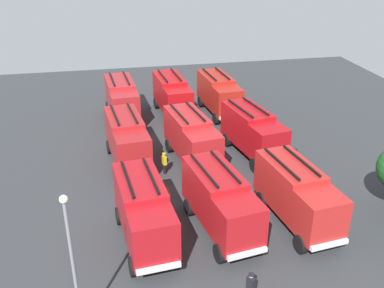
# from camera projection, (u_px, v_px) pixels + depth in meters

# --- Properties ---
(ground_plane) EXTENTS (56.18, 56.18, 0.00)m
(ground_plane) POSITION_uv_depth(u_px,v_px,m) (192.00, 160.00, 35.93)
(ground_plane) COLOR #2D3033
(fire_truck_0) EXTENTS (7.37, 3.21, 3.88)m
(fire_truck_0) POSITION_uv_depth(u_px,v_px,m) (122.00, 98.00, 42.85)
(fire_truck_0) COLOR maroon
(fire_truck_0) RESTS_ON ground
(fire_truck_1) EXTENTS (7.42, 3.37, 3.88)m
(fire_truck_1) POSITION_uv_depth(u_px,v_px,m) (127.00, 138.00, 34.48)
(fire_truck_1) COLOR maroon
(fire_truck_1) RESTS_ON ground
(fire_truck_2) EXTENTS (7.40, 3.32, 3.88)m
(fire_truck_2) POSITION_uv_depth(u_px,v_px,m) (144.00, 211.00, 25.55)
(fire_truck_2) COLOR #A31319
(fire_truck_2) RESTS_ON ground
(fire_truck_3) EXTENTS (7.38, 3.24, 3.88)m
(fire_truck_3) POSITION_uv_depth(u_px,v_px,m) (172.00, 94.00, 43.87)
(fire_truck_3) COLOR #AC0F13
(fire_truck_3) RESTS_ON ground
(fire_truck_4) EXTENTS (7.48, 3.62, 3.88)m
(fire_truck_4) POSITION_uv_depth(u_px,v_px,m) (192.00, 137.00, 34.78)
(fire_truck_4) COLOR #AC1E20
(fire_truck_4) RESTS_ON ground
(fire_truck_5) EXTENTS (7.50, 3.67, 3.88)m
(fire_truck_5) POSITION_uv_depth(u_px,v_px,m) (221.00, 200.00, 26.52)
(fire_truck_5) COLOR #A31419
(fire_truck_5) RESTS_ON ground
(fire_truck_6) EXTENTS (7.38, 3.26, 3.88)m
(fire_truck_6) POSITION_uv_depth(u_px,v_px,m) (219.00, 93.00, 44.26)
(fire_truck_6) COLOR #A11E16
(fire_truck_6) RESTS_ON ground
(fire_truck_7) EXTENTS (7.52, 3.77, 3.88)m
(fire_truck_7) POSITION_uv_depth(u_px,v_px,m) (253.00, 131.00, 35.83)
(fire_truck_7) COLOR #A30F14
(fire_truck_7) RESTS_ON ground
(fire_truck_8) EXTENTS (7.45, 3.49, 3.88)m
(fire_truck_8) POSITION_uv_depth(u_px,v_px,m) (297.00, 193.00, 27.24)
(fire_truck_8) COLOR #AC211E
(fire_truck_8) RESTS_ON ground
(firefighter_0) EXTENTS (0.48, 0.41, 1.76)m
(firefighter_0) POSITION_uv_depth(u_px,v_px,m) (251.00, 286.00, 21.70)
(firefighter_0) COLOR black
(firefighter_0) RESTS_ON ground
(firefighter_1) EXTENTS (0.28, 0.44, 1.68)m
(firefighter_1) POSITION_uv_depth(u_px,v_px,m) (295.00, 158.00, 34.19)
(firefighter_1) COLOR black
(firefighter_1) RESTS_ON ground
(firefighter_2) EXTENTS (0.46, 0.33, 1.71)m
(firefighter_2) POSITION_uv_depth(u_px,v_px,m) (164.00, 162.00, 33.48)
(firefighter_2) COLOR black
(firefighter_2) RESTS_ON ground
(traffic_cone_0) EXTENTS (0.46, 0.46, 0.66)m
(traffic_cone_0) POSITION_uv_depth(u_px,v_px,m) (227.00, 132.00, 40.13)
(traffic_cone_0) COLOR #F2600C
(traffic_cone_0) RESTS_ON ground
(traffic_cone_1) EXTENTS (0.46, 0.46, 0.65)m
(traffic_cone_1) POSITION_uv_depth(u_px,v_px,m) (200.00, 128.00, 40.87)
(traffic_cone_1) COLOR #F2600C
(traffic_cone_1) RESTS_ON ground
(traffic_cone_2) EXTENTS (0.51, 0.51, 0.73)m
(traffic_cone_2) POSITION_uv_depth(u_px,v_px,m) (167.00, 191.00, 30.83)
(traffic_cone_2) COLOR #F2600C
(traffic_cone_2) RESTS_ON ground
(lamppost) EXTENTS (0.36, 0.36, 7.27)m
(lamppost) POSITION_uv_depth(u_px,v_px,m) (72.00, 257.00, 18.80)
(lamppost) COLOR slate
(lamppost) RESTS_ON ground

